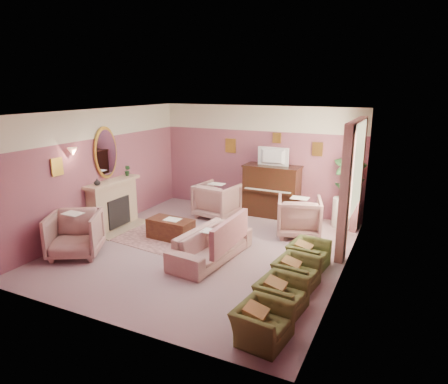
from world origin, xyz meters
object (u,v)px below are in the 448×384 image
at_px(floral_armchair_left, 217,198).
at_px(floral_armchair_right, 299,214).
at_px(floral_armchair_front, 75,232).
at_px(olive_chair_d, 309,251).
at_px(coffee_table, 171,229).
at_px(side_table, 343,213).
at_px(olive_chair_b, 282,290).
at_px(television, 272,155).
at_px(olive_chair_a, 262,318).
at_px(olive_chair_c, 297,269).
at_px(sofa, 211,239).
at_px(piano, 272,191).

distance_m(floral_armchair_left, floral_armchair_right, 2.28).
height_order(floral_armchair_front, olive_chair_d, floral_armchair_front).
bearing_deg(floral_armchair_front, coffee_table, 52.27).
height_order(floral_armchair_right, side_table, floral_armchair_right).
distance_m(olive_chair_d, side_table, 2.58).
bearing_deg(side_table, olive_chair_b, -92.65).
bearing_deg(television, olive_chair_a, -72.00).
distance_m(floral_armchair_left, floral_armchair_front, 3.69).
height_order(floral_armchair_left, floral_armchair_right, same).
height_order(floral_armchair_left, olive_chair_b, floral_armchair_left).
bearing_deg(side_table, floral_armchair_right, -128.13).
relative_size(floral_armchair_right, olive_chair_c, 1.31).
height_order(sofa, olive_chair_a, sofa).
bearing_deg(olive_chair_a, sofa, 131.86).
bearing_deg(olive_chair_d, floral_armchair_left, 146.13).
xyz_separation_m(television, floral_armchair_left, (-1.23, -0.66, -1.11)).
xyz_separation_m(floral_armchair_left, olive_chair_b, (2.86, -3.56, -0.17)).
distance_m(coffee_table, floral_armchair_right, 2.88).
height_order(olive_chair_b, olive_chair_c, same).
xyz_separation_m(olive_chair_a, side_table, (0.20, 5.03, 0.03)).
distance_m(piano, olive_chair_a, 5.35).
distance_m(olive_chair_b, olive_chair_c, 0.82).
bearing_deg(piano, olive_chair_a, -72.16).
bearing_deg(television, olive_chair_c, -64.27).
bearing_deg(floral_armchair_left, olive_chair_c, -43.76).
xyz_separation_m(sofa, floral_armchair_front, (-2.51, -1.02, 0.09)).
relative_size(sofa, olive_chair_a, 2.65).
relative_size(television, coffee_table, 0.80).
relative_size(piano, television, 1.75).
relative_size(floral_armchair_left, olive_chair_d, 1.31).
bearing_deg(piano, side_table, -1.70).
xyz_separation_m(floral_armchair_right, olive_chair_d, (0.61, -1.54, -0.17)).
distance_m(television, floral_armchair_left, 1.78).
height_order(olive_chair_a, olive_chair_b, same).
xyz_separation_m(coffee_table, floral_armchair_left, (0.24, 1.81, 0.27)).
relative_size(olive_chair_a, olive_chair_d, 1.00).
bearing_deg(floral_armchair_front, side_table, 41.84).
bearing_deg(floral_armchair_right, coffee_table, -149.99).
bearing_deg(coffee_table, television, 59.37).
relative_size(television, side_table, 1.14).
relative_size(piano, olive_chair_b, 1.87).
distance_m(coffee_table, olive_chair_b, 3.56).
xyz_separation_m(piano, television, (0.00, -0.05, 0.95)).
bearing_deg(olive_chair_b, floral_armchair_front, 177.71).
height_order(coffee_table, floral_armchair_right, floral_armchair_right).
height_order(floral_armchair_right, floral_armchair_front, same).
relative_size(floral_armchair_front, olive_chair_a, 1.31).
xyz_separation_m(coffee_table, sofa, (1.29, -0.55, 0.18)).
bearing_deg(olive_chair_c, floral_armchair_front, -171.48).
xyz_separation_m(floral_armchair_left, floral_armchair_front, (-1.45, -3.39, 0.00)).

